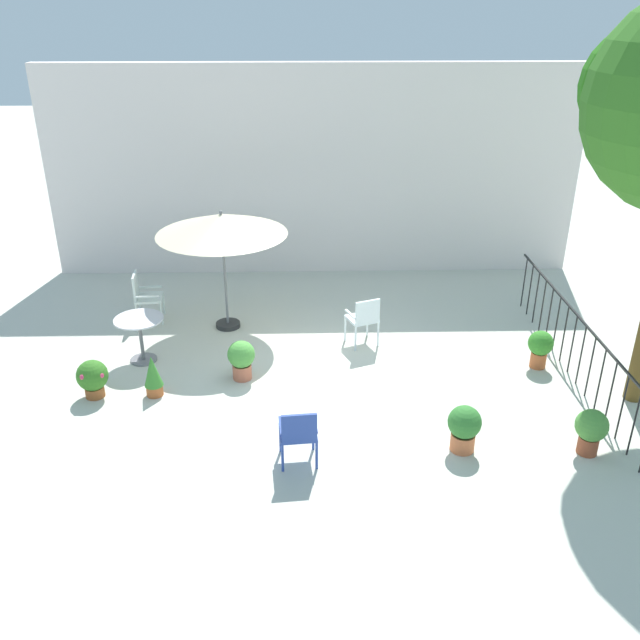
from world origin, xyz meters
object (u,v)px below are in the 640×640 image
Objects in this scene: patio_chair_2 at (298,432)px; potted_plant_3 at (153,375)px; patio_chair_0 at (144,294)px; potted_plant_5 at (241,358)px; potted_plant_0 at (464,427)px; potted_plant_1 at (92,377)px; patio_chair_1 at (364,317)px; patio_umbrella_0 at (221,225)px; potted_plant_4 at (591,429)px; potted_plant_2 at (540,347)px; cafe_table_0 at (140,331)px.

patio_chair_2 is 1.26× the size of potted_plant_3.
potted_plant_5 is at bearing -47.97° from patio_chair_0.
potted_plant_1 is at bearing 164.52° from potted_plant_0.
patio_chair_1 is at bearing -15.45° from patio_chair_0.
patio_chair_1 is (2.41, -0.78, -1.40)m from patio_umbrella_0.
patio_chair_2 is 1.30× the size of potted_plant_4.
patio_umbrella_0 is 3.51× the size of potted_plant_5.
patio_chair_2 is 2.78m from potted_plant_3.
patio_chair_2 is 2.19m from potted_plant_0.
patio_chair_0 reaches higher than patio_chair_2.
potted_plant_4 is (-0.08, -2.29, 0.00)m from potted_plant_2.
patio_chair_2 is at bearing -177.99° from potted_plant_4.
potted_plant_1 is at bearing -174.05° from potted_plant_2.
patio_umbrella_0 is 3.52× the size of potted_plant_4.
potted_plant_1 is (-0.49, -1.10, -0.21)m from cafe_table_0.
potted_plant_1 is 0.93× the size of potted_plant_4.
potted_plant_1 is at bearing -159.59° from patio_chair_1.
potted_plant_0 is at bearing 6.41° from patio_chair_2.
patio_chair_1 is at bearing 130.87° from potted_plant_4.
potted_plant_4 is at bearing -37.35° from patio_umbrella_0.
patio_chair_1 reaches higher than potted_plant_3.
potted_plant_4 is (5.11, -3.90, -1.56)m from patio_umbrella_0.
patio_chair_2 is 3.81m from potted_plant_4.
potted_plant_1 is (-5.25, 1.45, -0.03)m from potted_plant_0.
patio_chair_0 is 1.44× the size of potted_plant_5.
patio_chair_1 is 4.13m from potted_plant_4.
potted_plant_4 is at bearing -49.13° from patio_chair_1.
potted_plant_5 is (-4.78, -0.24, -0.01)m from potted_plant_2.
cafe_table_0 is 1.57m from patio_chair_0.
cafe_table_0 is 1.80m from potted_plant_5.
potted_plant_0 is at bearing 176.16° from potted_plant_4.
patio_chair_2 is 1.31× the size of potted_plant_2.
potted_plant_0 is at bearing -128.15° from potted_plant_2.
patio_chair_1 is (3.69, 0.46, -0.01)m from cafe_table_0.
patio_chair_0 is 7.88m from potted_plant_4.
patio_umbrella_0 reaches higher than potted_plant_2.
potted_plant_3 is (-3.29, -1.54, -0.19)m from patio_chair_1.
potted_plant_3 is (-6.06, -0.71, -0.03)m from potted_plant_2.
potted_plant_2 is (1.71, 2.18, 0.01)m from potted_plant_0.
patio_chair_1 reaches higher than potted_plant_4.
patio_chair_2 reaches higher than potted_plant_5.
potted_plant_2 is 0.99× the size of potted_plant_5.
patio_chair_1 is 2.90m from potted_plant_2.
potted_plant_0 is at bearing -28.25° from cafe_table_0.
potted_plant_5 is at bearing 12.48° from potted_plant_1.
potted_plant_3 is at bearing 165.20° from potted_plant_4.
patio_chair_0 reaches higher than potted_plant_3.
potted_plant_3 is at bearing -154.95° from patio_chair_1.
potted_plant_2 is at bearing -17.26° from patio_umbrella_0.
patio_chair_0 reaches higher than potted_plant_4.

